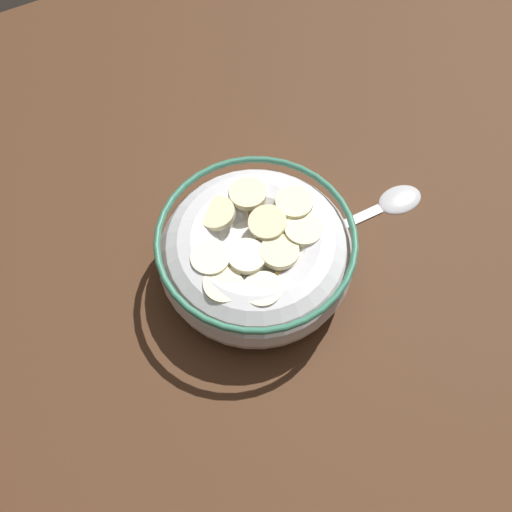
# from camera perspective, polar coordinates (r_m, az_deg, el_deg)

# --- Properties ---
(ground_plane) EXTENTS (0.92, 0.92, 0.02)m
(ground_plane) POSITION_cam_1_polar(r_m,az_deg,el_deg) (0.61, 0.00, -1.79)
(ground_plane) COLOR #472B19
(cereal_bowl) EXTENTS (0.18, 0.18, 0.07)m
(cereal_bowl) POSITION_cam_1_polar(r_m,az_deg,el_deg) (0.57, 0.02, 0.24)
(cereal_bowl) COLOR silver
(cereal_bowl) RESTS_ON ground_plane
(spoon) EXTENTS (0.16, 0.03, 0.01)m
(spoon) POSITION_cam_1_polar(r_m,az_deg,el_deg) (0.65, 11.46, 4.49)
(spoon) COLOR #B7B7BC
(spoon) RESTS_ON ground_plane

